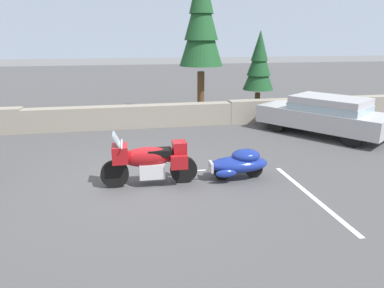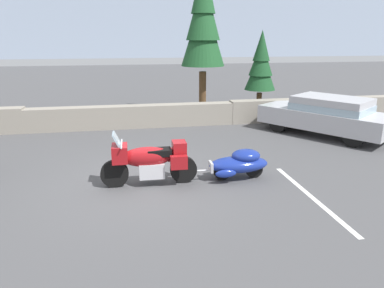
{
  "view_description": "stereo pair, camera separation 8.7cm",
  "coord_description": "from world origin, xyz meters",
  "px_view_note": "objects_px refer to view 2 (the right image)",
  "views": [
    {
      "loc": [
        -0.31,
        -8.2,
        3.43
      ],
      "look_at": [
        1.35,
        0.25,
        0.85
      ],
      "focal_mm": 33.38,
      "sensor_mm": 36.0,
      "label": 1
    },
    {
      "loc": [
        -0.23,
        -8.22,
        3.43
      ],
      "look_at": [
        1.35,
        0.25,
        0.85
      ],
      "focal_mm": 33.38,
      "sensor_mm": 36.0,
      "label": 2
    }
  ],
  "objects_px": {
    "touring_motorcycle": "(149,160)",
    "car_shaped_trailer": "(239,163)",
    "pine_tree_tall": "(203,19)",
    "sedan_at_right_edge": "(326,114)",
    "pine_tree_secondary": "(261,64)"
  },
  "relations": [
    {
      "from": "touring_motorcycle",
      "to": "car_shaped_trailer",
      "type": "bearing_deg",
      "value": -0.71
    },
    {
      "from": "car_shaped_trailer",
      "to": "pine_tree_tall",
      "type": "xyz_separation_m",
      "value": [
        0.79,
        8.05,
        3.79
      ]
    },
    {
      "from": "sedan_at_right_edge",
      "to": "pine_tree_tall",
      "type": "xyz_separation_m",
      "value": [
        -3.57,
        4.6,
        3.43
      ]
    },
    {
      "from": "pine_tree_tall",
      "to": "pine_tree_secondary",
      "type": "bearing_deg",
      "value": -26.94
    },
    {
      "from": "pine_tree_secondary",
      "to": "touring_motorcycle",
      "type": "bearing_deg",
      "value": -128.0
    },
    {
      "from": "car_shaped_trailer",
      "to": "touring_motorcycle",
      "type": "bearing_deg",
      "value": 179.29
    },
    {
      "from": "sedan_at_right_edge",
      "to": "pine_tree_tall",
      "type": "distance_m",
      "value": 6.76
    },
    {
      "from": "touring_motorcycle",
      "to": "sedan_at_right_edge",
      "type": "bearing_deg",
      "value": 27.4
    },
    {
      "from": "car_shaped_trailer",
      "to": "pine_tree_tall",
      "type": "relative_size",
      "value": 0.33
    },
    {
      "from": "sedan_at_right_edge",
      "to": "pine_tree_tall",
      "type": "bearing_deg",
      "value": 127.84
    },
    {
      "from": "touring_motorcycle",
      "to": "car_shaped_trailer",
      "type": "relative_size",
      "value": 1.05
    },
    {
      "from": "car_shaped_trailer",
      "to": "pine_tree_tall",
      "type": "distance_m",
      "value": 8.93
    },
    {
      "from": "sedan_at_right_edge",
      "to": "pine_tree_secondary",
      "type": "xyz_separation_m",
      "value": [
        -1.26,
        3.42,
        1.57
      ]
    },
    {
      "from": "sedan_at_right_edge",
      "to": "touring_motorcycle",
      "type": "bearing_deg",
      "value": -152.6
    },
    {
      "from": "pine_tree_tall",
      "to": "pine_tree_secondary",
      "type": "relative_size",
      "value": 1.79
    }
  ]
}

